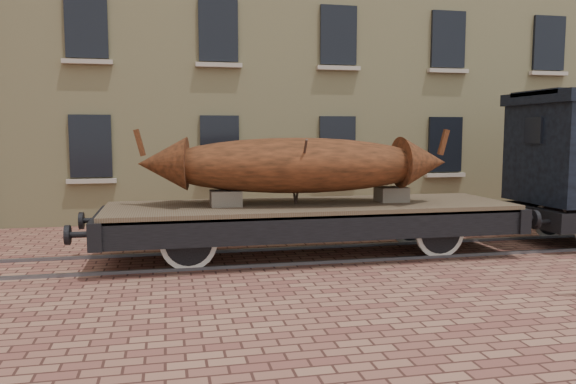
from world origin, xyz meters
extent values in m
plane|color=brown|center=(0.00, 0.00, 0.00)|extent=(90.00, 90.00, 0.00)
cube|color=#D6C785|center=(3.00, 10.00, 7.00)|extent=(40.00, 10.00, 14.00)
cube|color=black|center=(-6.00, 4.96, 2.20)|extent=(1.10, 0.12, 1.70)
cube|color=#AD9F8B|center=(-6.00, 4.90, 1.25)|extent=(1.30, 0.18, 0.12)
cube|color=black|center=(-2.50, 4.96, 2.20)|extent=(1.10, 0.12, 1.70)
cube|color=#AD9F8B|center=(-2.50, 4.90, 1.25)|extent=(1.30, 0.18, 0.12)
cube|color=black|center=(1.00, 4.96, 2.20)|extent=(1.10, 0.12, 1.70)
cube|color=#AD9F8B|center=(1.00, 4.90, 1.25)|extent=(1.30, 0.18, 0.12)
cube|color=black|center=(4.50, 4.96, 2.20)|extent=(1.10, 0.12, 1.70)
cube|color=#AD9F8B|center=(4.50, 4.90, 1.25)|extent=(1.30, 0.18, 0.12)
cube|color=black|center=(8.00, 4.96, 2.20)|extent=(1.10, 0.12, 1.70)
cube|color=#AD9F8B|center=(8.00, 4.90, 1.25)|extent=(1.30, 0.18, 0.12)
cube|color=black|center=(-6.00, 4.96, 5.40)|extent=(1.10, 0.12, 1.70)
cube|color=#AD9F8B|center=(-6.00, 4.90, 4.45)|extent=(1.30, 0.18, 0.12)
cube|color=black|center=(-2.50, 4.96, 5.40)|extent=(1.10, 0.12, 1.70)
cube|color=#AD9F8B|center=(-2.50, 4.90, 4.45)|extent=(1.30, 0.18, 0.12)
cube|color=black|center=(1.00, 4.96, 5.40)|extent=(1.10, 0.12, 1.70)
cube|color=#AD9F8B|center=(1.00, 4.90, 4.45)|extent=(1.30, 0.18, 0.12)
cube|color=black|center=(4.50, 4.96, 5.40)|extent=(1.10, 0.12, 1.70)
cube|color=#AD9F8B|center=(4.50, 4.90, 4.45)|extent=(1.30, 0.18, 0.12)
cube|color=black|center=(8.00, 4.96, 5.40)|extent=(1.10, 0.12, 1.70)
cube|color=#AD9F8B|center=(8.00, 4.90, 4.45)|extent=(1.30, 0.18, 0.12)
cube|color=#59595E|center=(0.00, -0.72, 0.03)|extent=(30.00, 0.08, 0.06)
cube|color=#59595E|center=(0.00, 0.72, 0.03)|extent=(30.00, 0.08, 0.06)
cube|color=#433322|center=(-1.09, 0.00, 1.04)|extent=(8.27, 2.42, 0.13)
cube|color=black|center=(-1.09, -1.12, 0.77)|extent=(8.27, 0.18, 0.50)
cube|color=black|center=(-1.09, 1.12, 0.77)|extent=(8.27, 0.18, 0.50)
cube|color=black|center=(-5.22, 0.00, 0.77)|extent=(0.24, 2.53, 0.50)
cylinder|color=black|center=(-5.53, -0.83, 0.77)|extent=(0.39, 0.11, 0.11)
cylinder|color=black|center=(-5.72, -0.83, 0.77)|extent=(0.09, 0.35, 0.35)
cylinder|color=black|center=(-5.53, 0.83, 0.77)|extent=(0.39, 0.11, 0.11)
cylinder|color=black|center=(-5.72, 0.83, 0.77)|extent=(0.09, 0.35, 0.35)
cube|color=black|center=(3.05, 0.00, 0.77)|extent=(0.24, 2.53, 0.50)
cylinder|color=black|center=(3.36, -0.83, 0.77)|extent=(0.39, 0.11, 0.11)
cylinder|color=black|center=(3.54, -0.83, 0.77)|extent=(0.09, 0.35, 0.35)
cylinder|color=black|center=(3.36, 0.83, 0.77)|extent=(0.39, 0.11, 0.11)
cylinder|color=black|center=(3.54, 0.83, 0.77)|extent=(0.09, 0.35, 0.35)
cylinder|color=black|center=(-3.62, 0.00, 0.53)|extent=(0.11, 2.09, 0.11)
cylinder|color=silver|center=(-3.62, -0.72, 0.53)|extent=(1.06, 0.08, 1.06)
cylinder|color=black|center=(-3.62, -0.72, 0.53)|extent=(0.87, 0.11, 0.87)
cube|color=black|center=(-3.62, -0.85, 0.79)|extent=(0.99, 0.09, 0.11)
cylinder|color=silver|center=(-3.62, 0.72, 0.53)|extent=(1.06, 0.08, 1.06)
cylinder|color=black|center=(-3.62, 0.72, 0.53)|extent=(0.87, 0.11, 0.87)
cube|color=black|center=(-3.62, 0.85, 0.79)|extent=(0.99, 0.09, 0.11)
cylinder|color=black|center=(1.45, 0.00, 0.53)|extent=(0.11, 2.09, 0.11)
cylinder|color=silver|center=(1.45, -0.72, 0.53)|extent=(1.06, 0.08, 1.06)
cylinder|color=black|center=(1.45, -0.72, 0.53)|extent=(0.87, 0.11, 0.87)
cube|color=black|center=(1.45, -0.85, 0.79)|extent=(0.99, 0.09, 0.11)
cylinder|color=silver|center=(1.45, 0.72, 0.53)|extent=(1.06, 0.08, 1.06)
cylinder|color=black|center=(1.45, 0.72, 0.53)|extent=(0.87, 0.11, 0.87)
cube|color=black|center=(1.45, 0.85, 0.79)|extent=(0.99, 0.09, 0.11)
cube|color=black|center=(-1.09, 0.00, 0.61)|extent=(4.41, 0.07, 0.07)
cube|color=#796F59|center=(-2.85, 0.00, 1.26)|extent=(0.61, 0.55, 0.31)
cube|color=#796F59|center=(0.68, 0.00, 1.26)|extent=(0.61, 0.55, 0.31)
ellipsoid|color=brown|center=(-1.42, 0.00, 1.90)|extent=(5.79, 2.37, 1.12)
cone|color=brown|center=(-4.07, 0.30, 1.94)|extent=(1.08, 1.17, 1.07)
cube|color=brown|center=(-4.50, 0.35, 2.36)|extent=(0.23, 0.14, 0.54)
cone|color=brown|center=(1.23, -0.30, 1.94)|extent=(1.08, 1.17, 1.07)
cube|color=brown|center=(1.67, -0.35, 2.36)|extent=(0.23, 0.14, 0.54)
cylinder|color=#3D2E25|center=(-1.42, -0.46, 1.77)|extent=(0.05, 0.96, 1.36)
cylinder|color=#3D2E25|center=(-1.42, 0.46, 1.77)|extent=(0.05, 0.96, 1.36)
cube|color=black|center=(4.05, 0.00, 0.68)|extent=(0.21, 2.32, 0.44)
cylinder|color=black|center=(3.61, -0.77, 0.68)|extent=(0.08, 0.31, 0.31)
cylinder|color=black|center=(3.61, 0.77, 0.68)|extent=(0.08, 0.31, 0.31)
cylinder|color=black|center=(5.11, 0.00, 0.46)|extent=(0.10, 1.84, 0.10)
cylinder|color=silver|center=(5.11, 0.72, 0.46)|extent=(0.93, 0.07, 0.93)
cylinder|color=black|center=(5.11, 0.72, 0.46)|extent=(0.76, 0.10, 0.76)
cube|color=black|center=(4.03, 0.00, 2.61)|extent=(0.08, 0.58, 0.58)
camera|label=1|loc=(-3.98, -11.12, 2.55)|focal=35.00mm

